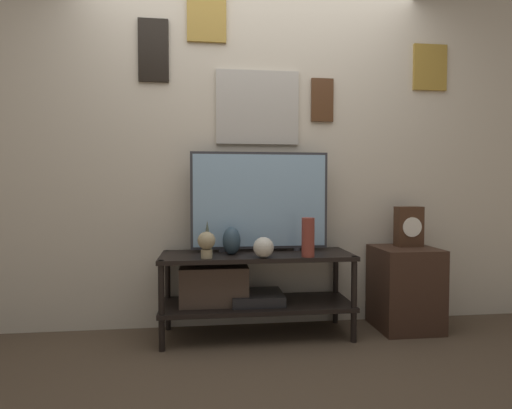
{
  "coord_description": "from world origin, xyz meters",
  "views": [
    {
      "loc": [
        -0.33,
        -2.49,
        1.04
      ],
      "look_at": [
        -0.01,
        0.26,
        0.93
      ],
      "focal_mm": 28.0,
      "sensor_mm": 36.0,
      "label": 1
    }
  ],
  "objects_px": {
    "vase_round_glass": "(263,247)",
    "decorative_bust": "(206,243)",
    "vase_slim_bronze": "(207,238)",
    "vase_urn_stoneware": "(232,241)",
    "mantel_clock": "(409,226)",
    "television": "(260,201)",
    "vase_tall_ceramic": "(308,237)"
  },
  "relations": [
    {
      "from": "vase_slim_bronze",
      "to": "mantel_clock",
      "type": "distance_m",
      "value": 1.51
    },
    {
      "from": "vase_round_glass",
      "to": "vase_tall_ceramic",
      "type": "distance_m",
      "value": 0.31
    },
    {
      "from": "vase_slim_bronze",
      "to": "mantel_clock",
      "type": "bearing_deg",
      "value": 3.19
    },
    {
      "from": "vase_round_glass",
      "to": "vase_slim_bronze",
      "type": "bearing_deg",
      "value": 156.05
    },
    {
      "from": "decorative_bust",
      "to": "mantel_clock",
      "type": "distance_m",
      "value": 1.53
    },
    {
      "from": "vase_slim_bronze",
      "to": "mantel_clock",
      "type": "relative_size",
      "value": 0.78
    },
    {
      "from": "vase_tall_ceramic",
      "to": "mantel_clock",
      "type": "height_order",
      "value": "mantel_clock"
    },
    {
      "from": "television",
      "to": "vase_tall_ceramic",
      "type": "bearing_deg",
      "value": -43.16
    },
    {
      "from": "television",
      "to": "mantel_clock",
      "type": "xyz_separation_m",
      "value": [
        1.13,
        -0.02,
        -0.2
      ]
    },
    {
      "from": "vase_round_glass",
      "to": "vase_tall_ceramic",
      "type": "height_order",
      "value": "vase_tall_ceramic"
    },
    {
      "from": "vase_urn_stoneware",
      "to": "vase_tall_ceramic",
      "type": "xyz_separation_m",
      "value": [
        0.5,
        -0.15,
        0.03
      ]
    },
    {
      "from": "vase_tall_ceramic",
      "to": "vase_slim_bronze",
      "type": "bearing_deg",
      "value": 166.05
    },
    {
      "from": "television",
      "to": "mantel_clock",
      "type": "relative_size",
      "value": 3.32
    },
    {
      "from": "vase_round_glass",
      "to": "vase_tall_ceramic",
      "type": "xyz_separation_m",
      "value": [
        0.3,
        -0.0,
        0.06
      ]
    },
    {
      "from": "mantel_clock",
      "to": "decorative_bust",
      "type": "bearing_deg",
      "value": -171.56
    },
    {
      "from": "vase_urn_stoneware",
      "to": "decorative_bust",
      "type": "bearing_deg",
      "value": -143.41
    },
    {
      "from": "vase_slim_bronze",
      "to": "decorative_bust",
      "type": "relative_size",
      "value": 1.34
    },
    {
      "from": "vase_round_glass",
      "to": "vase_slim_bronze",
      "type": "distance_m",
      "value": 0.4
    },
    {
      "from": "vase_round_glass",
      "to": "vase_urn_stoneware",
      "type": "relative_size",
      "value": 0.71
    },
    {
      "from": "television",
      "to": "vase_round_glass",
      "type": "relative_size",
      "value": 7.28
    },
    {
      "from": "vase_round_glass",
      "to": "mantel_clock",
      "type": "bearing_deg",
      "value": 12.25
    },
    {
      "from": "vase_round_glass",
      "to": "television",
      "type": "bearing_deg",
      "value": 87.84
    },
    {
      "from": "vase_round_glass",
      "to": "vase_tall_ceramic",
      "type": "bearing_deg",
      "value": -0.45
    },
    {
      "from": "vase_round_glass",
      "to": "vase_urn_stoneware",
      "type": "height_order",
      "value": "vase_urn_stoneware"
    },
    {
      "from": "vase_slim_bronze",
      "to": "television",
      "type": "bearing_deg",
      "value": 15.61
    },
    {
      "from": "mantel_clock",
      "to": "vase_slim_bronze",
      "type": "bearing_deg",
      "value": -176.81
    },
    {
      "from": "vase_round_glass",
      "to": "vase_urn_stoneware",
      "type": "xyz_separation_m",
      "value": [
        -0.2,
        0.15,
        0.03
      ]
    },
    {
      "from": "vase_urn_stoneware",
      "to": "mantel_clock",
      "type": "xyz_separation_m",
      "value": [
        1.34,
        0.1,
        0.07
      ]
    },
    {
      "from": "vase_round_glass",
      "to": "decorative_bust",
      "type": "relative_size",
      "value": 0.78
    },
    {
      "from": "mantel_clock",
      "to": "vase_urn_stoneware",
      "type": "bearing_deg",
      "value": -175.84
    },
    {
      "from": "vase_tall_ceramic",
      "to": "decorative_bust",
      "type": "height_order",
      "value": "vase_tall_ceramic"
    },
    {
      "from": "mantel_clock",
      "to": "vase_tall_ceramic",
      "type": "bearing_deg",
      "value": -163.43
    }
  ]
}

